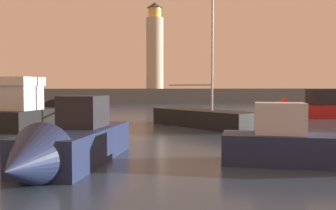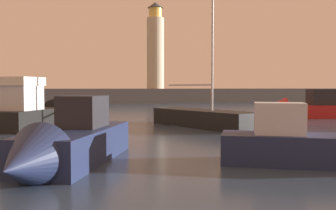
# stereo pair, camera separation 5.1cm
# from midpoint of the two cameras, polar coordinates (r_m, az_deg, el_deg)

# --- Properties ---
(ground_plane) EXTENTS (220.00, 220.00, 0.00)m
(ground_plane) POSITION_cam_midpoint_polar(r_m,az_deg,el_deg) (28.20, -2.33, -2.02)
(ground_plane) COLOR #2D3D51
(breakwater) EXTENTS (84.35, 4.73, 2.14)m
(breakwater) POSITION_cam_midpoint_polar(r_m,az_deg,el_deg) (54.42, -7.51, 1.38)
(breakwater) COLOR #423F3D
(breakwater) RESTS_ON ground_plane
(lighthouse) EXTENTS (2.54, 2.54, 12.73)m
(lighthouse) POSITION_cam_midpoint_polar(r_m,az_deg,el_deg) (55.50, -1.93, 8.77)
(lighthouse) COLOR beige
(lighthouse) RESTS_ON breakwater
(motorboat_0) EXTENTS (4.14, 6.84, 2.38)m
(motorboat_0) POSITION_cam_midpoint_polar(r_m,az_deg,el_deg) (11.17, -15.34, -6.00)
(motorboat_0) COLOR #1E284C
(motorboat_0) RESTS_ON ground_plane
(motorboat_2) EXTENTS (4.83, 7.12, 3.27)m
(motorboat_2) POSITION_cam_midpoint_polar(r_m,az_deg,el_deg) (23.16, -19.06, -1.01)
(motorboat_2) COLOR black
(motorboat_2) RESTS_ON ground_plane
(motorboat_4) EXTENTS (7.46, 3.64, 2.68)m
(motorboat_4) POSITION_cam_midpoint_polar(r_m,az_deg,el_deg) (30.33, 20.28, -0.49)
(motorboat_4) COLOR #B21E1E
(motorboat_4) RESTS_ON ground_plane
(motorboat_5) EXTENTS (6.30, 4.00, 2.12)m
(motorboat_5) POSITION_cam_midpoint_polar(r_m,az_deg,el_deg) (12.08, 24.13, -5.83)
(motorboat_5) COLOR #1E284C
(motorboat_5) RESTS_ON ground_plane
(sailboat_moored) EXTENTS (4.90, 7.40, 9.26)m
(sailboat_moored) POSITION_cam_midpoint_polar(r_m,az_deg,el_deg) (21.97, 5.53, -1.96)
(sailboat_moored) COLOR black
(sailboat_moored) RESTS_ON ground_plane
(mooring_buoy) EXTENTS (0.95, 0.95, 0.95)m
(mooring_buoy) POSITION_cam_midpoint_polar(r_m,az_deg,el_deg) (25.76, 19.31, -1.56)
(mooring_buoy) COLOR #EA5919
(mooring_buoy) RESTS_ON ground_plane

